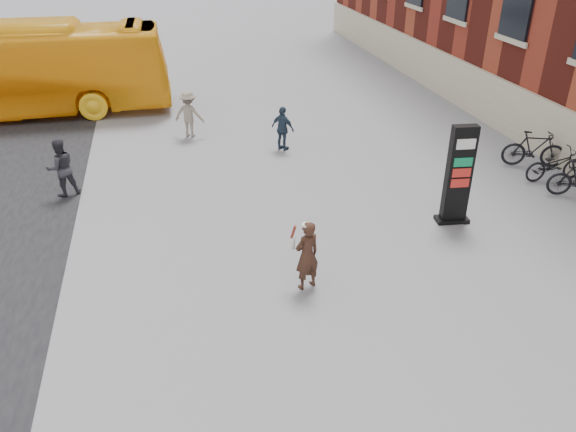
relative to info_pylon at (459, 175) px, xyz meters
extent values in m
plane|color=#9E9EA3|center=(-4.48, -1.80, -1.29)|extent=(100.00, 100.00, 0.00)
cube|color=beige|center=(4.96, 4.20, -0.39)|extent=(0.18, 44.00, 1.80)
cube|color=black|center=(0.00, 0.00, 0.00)|extent=(0.65, 0.33, 2.58)
cube|color=black|center=(0.00, 0.00, -1.24)|extent=(0.87, 0.51, 0.10)
cube|color=white|center=(0.00, 0.00, 0.88)|extent=(0.50, 0.34, 0.26)
cube|color=#0B653C|center=(0.00, 0.00, 0.42)|extent=(0.50, 0.34, 0.23)
cube|color=maroon|center=(0.00, 0.00, 0.14)|extent=(0.50, 0.34, 0.23)
cube|color=maroon|center=(0.00, 0.00, -0.14)|extent=(0.50, 0.34, 0.23)
imported|color=#352116|center=(-4.39, -1.95, -0.51)|extent=(0.67, 0.55, 1.57)
cylinder|color=white|center=(-4.39, -1.95, 0.21)|extent=(0.22, 0.22, 0.05)
cone|color=white|center=(-4.29, -1.67, -0.22)|extent=(0.23, 0.27, 0.38)
cylinder|color=maroon|center=(-4.29, -1.67, 0.01)|extent=(0.11, 0.16, 0.32)
cone|color=white|center=(-4.64, -1.80, -0.22)|extent=(0.27, 0.23, 0.38)
cylinder|color=maroon|center=(-4.64, -1.80, 0.01)|extent=(0.15, 0.11, 0.32)
imported|color=yellow|center=(-12.75, 11.85, 0.44)|extent=(12.46, 3.22, 3.45)
imported|color=#302F36|center=(-9.88, 3.87, -0.46)|extent=(0.99, 0.89, 1.66)
imported|color=gray|center=(-6.09, 7.83, -0.48)|extent=(1.21, 0.99, 1.63)
imported|color=#273849|center=(-3.17, 5.83, -0.55)|extent=(0.85, 0.88, 1.48)
imported|color=black|center=(4.12, 1.66, -0.80)|extent=(1.87, 0.68, 0.97)
imported|color=black|center=(4.12, 2.72, -0.72)|extent=(1.97, 1.18, 1.15)
camera|label=1|loc=(-6.97, -11.41, 5.73)|focal=35.00mm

